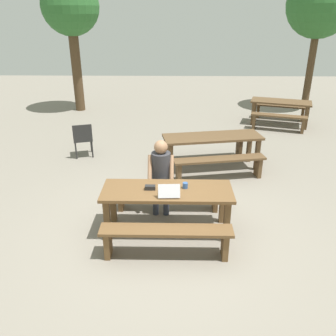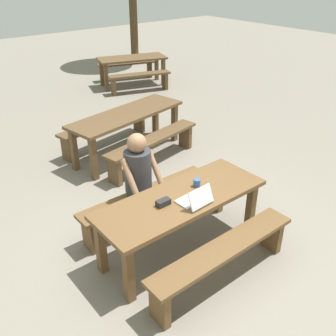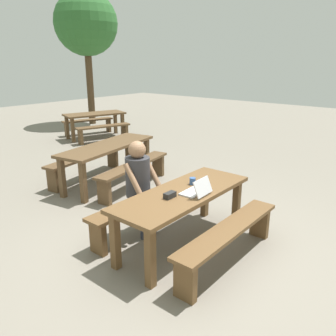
# 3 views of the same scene
# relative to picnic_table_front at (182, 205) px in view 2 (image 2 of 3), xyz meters

# --- Properties ---
(ground_plane) EXTENTS (30.00, 30.00, 0.00)m
(ground_plane) POSITION_rel_picnic_table_front_xyz_m (0.00, 0.00, -0.62)
(ground_plane) COLOR gray
(picnic_table_front) EXTENTS (2.00, 0.73, 0.73)m
(picnic_table_front) POSITION_rel_picnic_table_front_xyz_m (0.00, 0.00, 0.00)
(picnic_table_front) COLOR brown
(picnic_table_front) RESTS_ON ground
(bench_near) EXTENTS (1.86, 0.30, 0.46)m
(bench_near) POSITION_rel_picnic_table_front_xyz_m (0.00, -0.66, -0.27)
(bench_near) COLOR brown
(bench_near) RESTS_ON ground
(bench_far) EXTENTS (1.86, 0.30, 0.46)m
(bench_far) POSITION_rel_picnic_table_front_xyz_m (0.00, 0.66, -0.27)
(bench_far) COLOR brown
(bench_far) RESTS_ON ground
(laptop) EXTENTS (0.33, 0.30, 0.21)m
(laptop) POSITION_rel_picnic_table_front_xyz_m (0.03, -0.18, 0.16)
(laptop) COLOR silver
(laptop) RESTS_ON picnic_table_front
(small_pouch) EXTENTS (0.16, 0.08, 0.07)m
(small_pouch) POSITION_rel_picnic_table_front_xyz_m (-0.26, 0.00, 0.14)
(small_pouch) COLOR black
(small_pouch) RESTS_ON picnic_table_front
(coffee_mug) EXTENTS (0.08, 0.08, 0.09)m
(coffee_mug) POSITION_rel_picnic_table_front_xyz_m (0.28, 0.06, 0.15)
(coffee_mug) COLOR #335693
(coffee_mug) RESTS_ON picnic_table_front
(person_seated) EXTENTS (0.44, 0.42, 1.29)m
(person_seated) POSITION_rel_picnic_table_front_xyz_m (-0.12, 0.63, 0.14)
(person_seated) COLOR #333847
(person_seated) RESTS_ON ground
(picnic_table_mid) EXTENTS (1.90, 1.23, 0.75)m
(picnic_table_mid) POSITION_rel_picnic_table_front_xyz_m (3.35, 5.88, 0.00)
(picnic_table_mid) COLOR brown
(picnic_table_mid) RESTS_ON ground
(bench_mid_south) EXTENTS (1.60, 0.76, 0.47)m
(bench_mid_south) POSITION_rel_picnic_table_front_xyz_m (3.16, 5.28, -0.28)
(bench_mid_south) COLOR brown
(bench_mid_south) RESTS_ON ground
(bench_mid_north) EXTENTS (1.60, 0.76, 0.47)m
(bench_mid_north) POSITION_rel_picnic_table_front_xyz_m (3.54, 6.48, -0.28)
(bench_mid_north) COLOR brown
(bench_mid_north) RESTS_ON ground
(picnic_table_rear) EXTENTS (2.21, 1.05, 0.76)m
(picnic_table_rear) POSITION_rel_picnic_table_front_xyz_m (0.93, 2.49, 0.02)
(picnic_table_rear) COLOR brown
(picnic_table_rear) RESTS_ON ground
(bench_rear_south) EXTENTS (1.94, 0.64, 0.47)m
(bench_rear_south) POSITION_rel_picnic_table_front_xyz_m (1.04, 1.91, -0.26)
(bench_rear_south) COLOR brown
(bench_rear_south) RESTS_ON ground
(bench_rear_north) EXTENTS (1.94, 0.64, 0.47)m
(bench_rear_north) POSITION_rel_picnic_table_front_xyz_m (0.83, 3.06, -0.26)
(bench_rear_north) COLOR brown
(bench_rear_north) RESTS_ON ground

